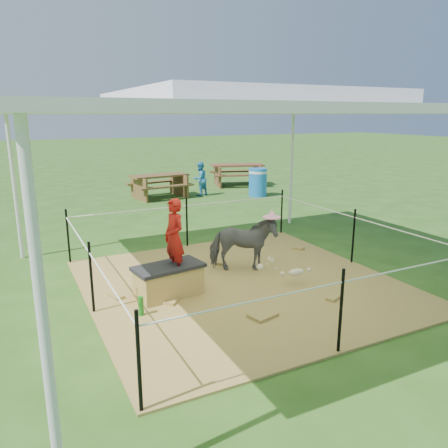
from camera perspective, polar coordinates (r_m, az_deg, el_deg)
name	(u,v)px	position (r m, az deg, el deg)	size (l,w,h in m)	color
ground	(241,285)	(6.90, 2.25, -7.96)	(90.00, 90.00, 0.00)	#2D5919
hay_patch	(241,284)	(6.89, 2.25, -7.84)	(4.60, 4.60, 0.03)	brown
canopy_tent	(243,107)	(6.40, 2.49, 15.00)	(6.30, 6.30, 2.90)	silver
rope_fence	(242,246)	(6.68, 2.30, -2.84)	(4.54, 4.54, 1.00)	black
straw_bale	(169,282)	(6.42, -7.20, -7.53)	(0.93, 0.46, 0.41)	#AA883E
dark_cloth	(168,267)	(6.34, -7.27, -5.58)	(0.99, 0.52, 0.05)	black
woman	(174,230)	(6.21, -6.55, -0.84)	(0.41, 0.27, 1.11)	#B11511
green_bottle	(141,306)	(5.91, -10.81, -10.48)	(0.07, 0.07, 0.26)	#1A761A
pony	(243,244)	(7.28, 2.46, -2.63)	(0.50, 1.10, 0.93)	#46454A
pink_hat	(243,213)	(7.14, 2.50, 1.47)	(0.29, 0.29, 0.13)	pink
foal	(296,270)	(6.85, 9.41, -6.01)	(0.82, 0.46, 0.46)	#C7B691
trash_barrel	(258,182)	(14.26, 4.43, 5.45)	(0.58, 0.58, 0.91)	blue
picnic_table_near	(160,186)	(14.12, -8.42, 4.91)	(1.78, 1.29, 0.74)	brown
picnic_table_far	(237,175)	(16.43, 1.73, 6.44)	(1.91, 1.38, 0.80)	brown
distant_person	(200,179)	(14.32, -3.15, 5.91)	(0.54, 0.42, 1.10)	#3890D5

